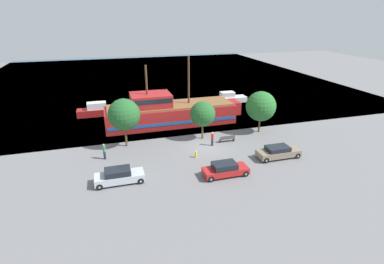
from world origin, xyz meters
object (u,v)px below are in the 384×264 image
at_px(pirate_ship, 169,112).
at_px(parked_car_curb_front, 278,152).
at_px(parked_car_curb_mid, 119,176).
at_px(pedestrian_walking_near, 104,151).
at_px(moored_boat_dockside, 229,98).
at_px(parked_car_curb_rear, 225,169).
at_px(pedestrian_walking_far, 212,139).
at_px(moored_boat_outer, 100,110).
at_px(bench_promenade_east, 227,139).
at_px(fire_hydrant, 196,154).

height_order(pirate_ship, parked_car_curb_front, pirate_ship).
xyz_separation_m(parked_car_curb_mid, pedestrian_walking_near, (-1.22, 5.49, 0.21)).
xyz_separation_m(moored_boat_dockside, parked_car_curb_mid, (-20.74, -22.69, 0.01)).
relative_size(parked_car_curb_rear, pedestrian_walking_far, 2.59).
distance_m(moored_boat_outer, pedestrian_walking_near, 16.05).
bearing_deg(bench_promenade_east, fire_hydrant, -148.81).
height_order(pirate_ship, moored_boat_dockside, pirate_ship).
xyz_separation_m(parked_car_curb_rear, fire_hydrant, (-1.61, 4.60, -0.27)).
relative_size(parked_car_curb_rear, pedestrian_walking_near, 2.47).
xyz_separation_m(moored_boat_dockside, bench_promenade_east, (-7.23, -16.60, -0.26)).
height_order(parked_car_curb_mid, bench_promenade_east, parked_car_curb_mid).
bearing_deg(fire_hydrant, moored_boat_dockside, 58.06).
bearing_deg(parked_car_curb_mid, fire_hydrant, 19.76).
bearing_deg(pedestrian_walking_far, pedestrian_walking_near, -179.59).
bearing_deg(pedestrian_walking_far, bench_promenade_east, 13.04).
distance_m(parked_car_curb_rear, pedestrian_walking_far, 7.24).
xyz_separation_m(parked_car_curb_mid, pedestrian_walking_far, (11.34, 5.58, 0.16)).
bearing_deg(fire_hydrant, moored_boat_outer, 118.60).
height_order(parked_car_curb_front, pedestrian_walking_near, pedestrian_walking_near).
relative_size(parked_car_curb_front, bench_promenade_east, 2.49).
bearing_deg(moored_boat_dockside, pedestrian_walking_far, -118.77).
bearing_deg(parked_car_curb_front, parked_car_curb_rear, -164.30).
xyz_separation_m(fire_hydrant, bench_promenade_east, (5.01, 3.03, 0.04)).
distance_m(pirate_ship, bench_promenade_east, 10.21).
bearing_deg(moored_boat_outer, pedestrian_walking_near, -88.69).
relative_size(pirate_ship, moored_boat_outer, 2.75).
height_order(moored_boat_dockside, bench_promenade_east, moored_boat_dockside).
bearing_deg(moored_boat_outer, parked_car_curb_mid, -85.80).
bearing_deg(moored_boat_dockside, parked_car_curb_rear, -113.70).
bearing_deg(parked_car_curb_rear, fire_hydrant, 109.26).
height_order(moored_boat_outer, parked_car_curb_mid, moored_boat_outer).
bearing_deg(bench_promenade_east, parked_car_curb_front, -56.65).
height_order(pirate_ship, pedestrian_walking_far, pirate_ship).
xyz_separation_m(pirate_ship, bench_promenade_east, (5.50, -8.51, -1.29)).
xyz_separation_m(pedestrian_walking_near, pedestrian_walking_far, (12.56, 0.09, -0.05)).
bearing_deg(pirate_ship, parked_car_curb_rear, -82.60).
height_order(moored_boat_dockside, pedestrian_walking_near, moored_boat_dockside).
bearing_deg(bench_promenade_east, pedestrian_walking_far, -166.96).
bearing_deg(moored_boat_dockside, parked_car_curb_front, -99.01).
distance_m(parked_car_curb_rear, bench_promenade_east, 8.36).
bearing_deg(pirate_ship, bench_promenade_east, -57.11).
bearing_deg(parked_car_curb_rear, parked_car_curb_mid, 171.31).
bearing_deg(parked_car_curb_front, moored_boat_dockside, 80.99).
xyz_separation_m(bench_promenade_east, pedestrian_walking_far, (-2.16, -0.50, 0.43)).
distance_m(moored_boat_dockside, fire_hydrant, 23.14).
bearing_deg(pedestrian_walking_near, moored_boat_outer, 91.31).
relative_size(moored_boat_outer, pedestrian_walking_far, 4.11).
xyz_separation_m(pirate_ship, fire_hydrant, (0.49, -11.54, -1.33)).
height_order(pirate_ship, parked_car_curb_rear, pirate_ship).
distance_m(pirate_ship, moored_boat_outer, 11.88).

